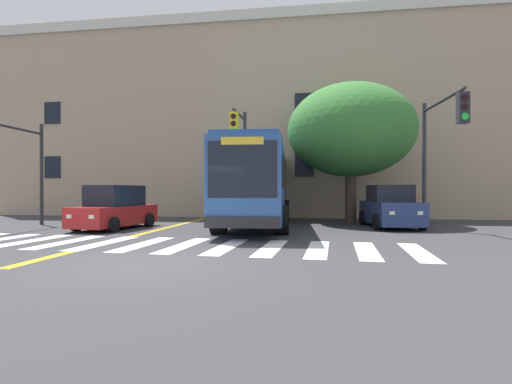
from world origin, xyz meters
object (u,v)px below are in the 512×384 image
Objects in this scene: street_tree_curbside_large at (351,131)px; car_red_near_lane at (115,209)px; city_bus at (258,184)px; traffic_light_far_corner at (13,153)px; traffic_light_overhead at (241,147)px; car_navy_far_lane at (390,208)px; traffic_light_near_corner at (439,138)px.

car_red_near_lane is at bearing -155.87° from street_tree_curbside_large.
city_bus is 2.61× the size of traffic_light_far_corner.
traffic_light_overhead is (5.04, 1.91, 2.75)m from car_red_near_lane.
city_bus is 2.79× the size of car_navy_far_lane.
car_red_near_lane is 0.84× the size of traffic_light_near_corner.
traffic_light_far_corner is at bearing -163.21° from city_bus.
street_tree_curbside_large reaches higher than car_red_near_lane.
city_bus is 2.40× the size of traffic_light_near_corner.
city_bus is 2.85× the size of car_red_near_lane.
car_navy_far_lane is 7.17m from traffic_light_overhead.
car_navy_far_lane is at bearing -53.62° from street_tree_curbside_large.
car_red_near_lane is 11.89m from car_navy_far_lane.
car_red_near_lane is at bearing -168.03° from car_navy_far_lane.
city_bus is 2.32× the size of traffic_light_overhead.
car_navy_far_lane is at bearing 115.94° from traffic_light_near_corner.
city_bus is at bearing 159.33° from traffic_light_near_corner.
street_tree_curbside_large reaches higher than traffic_light_overhead.
street_tree_curbside_large reaches higher than traffic_light_far_corner.
car_navy_far_lane is at bearing -0.67° from city_bus.
traffic_light_far_corner is (-4.35, -0.51, 2.38)m from car_red_near_lane.
street_tree_curbside_large reaches higher than traffic_light_near_corner.
street_tree_curbside_large is at bearing 19.22° from traffic_light_far_corner.
traffic_light_near_corner is (7.17, -2.70, 1.63)m from city_bus.
traffic_light_near_corner reaches higher than traffic_light_far_corner.
street_tree_curbside_large is (14.46, 5.04, 1.38)m from traffic_light_far_corner.
car_red_near_lane is at bearing 6.71° from traffic_light_far_corner.
traffic_light_near_corner is at bearing -0.75° from car_red_near_lane.
car_navy_far_lane is (5.88, -0.07, -1.09)m from city_bus.
car_navy_far_lane is at bearing 4.84° from traffic_light_overhead.
car_red_near_lane is (-5.75, -2.53, -1.10)m from city_bus.
traffic_light_near_corner is 0.61× the size of street_tree_curbside_large.
street_tree_curbside_large reaches higher than car_navy_far_lane.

